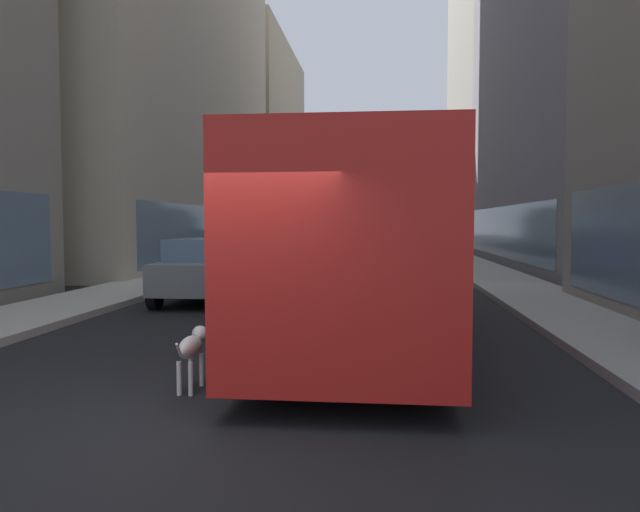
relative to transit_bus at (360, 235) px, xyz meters
The scene contains 14 objects.
ground_plane 29.61m from the transit_bus, 92.33° to the left, with size 120.00×120.00×0.00m, color black.
sidewalk_left 30.37m from the transit_bus, 103.15° to the left, with size 2.40×110.00×0.15m, color #ADA89E.
sidewalk_right 29.92m from the transit_bus, 81.33° to the left, with size 2.40×110.00×0.15m, color #9E9991.
building_left_far 44.67m from the transit_bus, 107.28° to the left, with size 10.28×19.79×18.02m.
building_right_far 41.96m from the transit_bus, 74.31° to the left, with size 8.19×19.34×31.60m.
transit_bus is the anchor object (origin of this frame).
car_silver_sedan 13.47m from the transit_bus, 100.29° to the left, with size 1.87×4.58×1.62m.
car_yellow_taxi 22.38m from the transit_bus, 90.00° to the left, with size 1.83×4.61×1.62m.
car_blue_hatchback 13.71m from the transit_bus, 83.28° to the left, with size 1.92×4.02×1.62m.
car_red_coupe 32.82m from the transit_bus, 97.00° to the left, with size 1.79×4.27×1.62m.
car_grey_wagon 5.33m from the transit_bus, 139.77° to the left, with size 1.85×4.03×1.62m.
car_black_suv 26.94m from the transit_bus, 98.54° to the left, with size 1.82×4.61×1.62m.
box_truck 31.25m from the transit_bus, 90.00° to the left, with size 2.30×7.50×3.05m.
dalmatian_dog 4.97m from the transit_bus, 112.62° to the right, with size 0.22×0.96×0.72m.
Camera 1 is at (1.64, -5.83, 2.02)m, focal length 33.11 mm.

